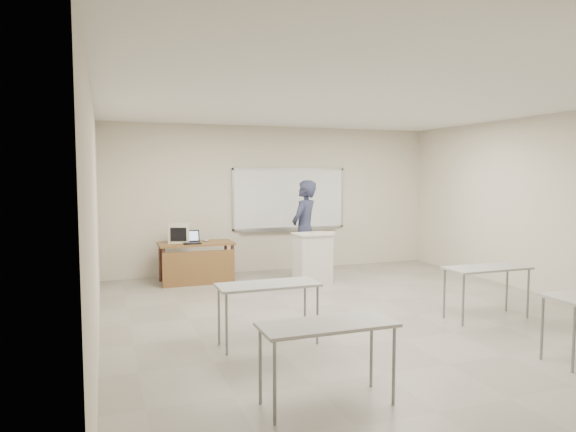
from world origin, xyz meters
name	(u,v)px	position (x,y,z in m)	size (l,w,h in m)	color
floor	(367,320)	(0.00, 0.00, -0.01)	(7.00, 8.00, 0.01)	gray
whiteboard	(290,200)	(0.30, 3.97, 1.48)	(2.48, 0.10, 1.31)	white
student_desks	(426,294)	(0.00, -1.35, 0.67)	(4.40, 2.20, 0.73)	#969592
instructor_desk	(197,255)	(-1.80, 3.19, 0.53)	(1.37, 0.69, 0.75)	brown
podium	(313,258)	(0.22, 2.50, 0.47)	(0.67, 0.49, 0.93)	beige
crt_monitor	(180,233)	(-2.07, 3.40, 0.92)	(0.38, 0.43, 0.36)	beige
laptop	(192,240)	(-1.90, 3.17, 0.81)	(0.32, 0.29, 0.23)	black
mouse	(206,240)	(-1.60, 3.35, 0.77)	(0.11, 0.07, 0.04)	#A3A7AC
keyboard	(323,233)	(0.37, 2.38, 0.94)	(0.45, 0.15, 0.03)	beige
presenter	(304,229)	(0.24, 2.96, 0.95)	(0.69, 0.46, 1.90)	black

